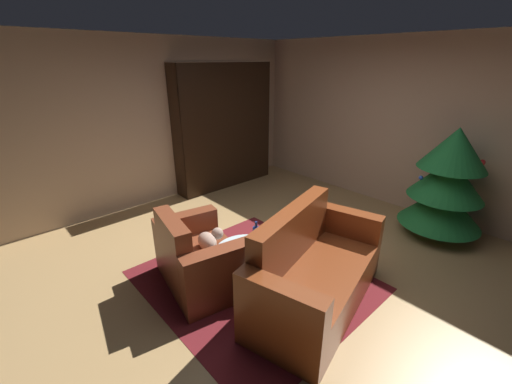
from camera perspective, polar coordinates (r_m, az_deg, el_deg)
ground_plane at (r=4.01m, az=5.66°, el=-12.70°), size 6.89×6.89×0.00m
wall_back at (r=5.65m, az=25.01°, el=10.50°), size 5.86×0.06×2.65m
wall_left at (r=5.70m, az=-16.32°, el=11.77°), size 0.06×5.37×2.65m
area_rug at (r=3.75m, az=-0.31°, el=-15.28°), size 2.31×2.08×0.01m
bookshelf_unit at (r=6.20m, az=-4.45°, el=11.12°), size 0.35×1.98×2.25m
armchair_red at (r=3.61m, az=-10.03°, el=-11.50°), size 1.18×0.93×0.85m
couch_red at (r=3.34m, az=10.08°, el=-14.05°), size 1.18×1.85×0.98m
coffee_table at (r=3.50m, az=-1.77°, el=-10.77°), size 0.66×0.66×0.43m
book_stack_on_table at (r=3.47m, az=-1.88°, el=-9.37°), size 0.21×0.14×0.08m
bottle_on_table at (r=3.54m, az=0.00°, el=-7.50°), size 0.07×0.07×0.26m
decorated_tree at (r=4.96m, az=30.68°, el=1.45°), size 1.05×1.05×1.52m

